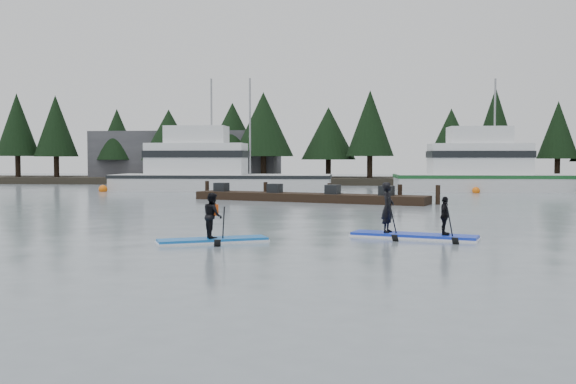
# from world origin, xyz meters

# --- Properties ---
(ground) EXTENTS (160.00, 160.00, 0.00)m
(ground) POSITION_xyz_m (0.00, 0.00, 0.00)
(ground) COLOR slate
(ground) RESTS_ON ground
(far_shore) EXTENTS (70.00, 8.00, 0.60)m
(far_shore) POSITION_xyz_m (0.00, 42.00, 0.30)
(far_shore) COLOR #2D281E
(far_shore) RESTS_ON ground
(treeline) EXTENTS (60.00, 4.00, 8.00)m
(treeline) POSITION_xyz_m (0.00, 42.00, 0.00)
(treeline) COLOR black
(treeline) RESTS_ON ground
(waterfront_building) EXTENTS (18.00, 6.00, 5.00)m
(waterfront_building) POSITION_xyz_m (-14.00, 44.00, 2.50)
(waterfront_building) COLOR #4C4C51
(waterfront_building) RESTS_ON ground
(fishing_boat_large) EXTENTS (16.15, 4.70, 9.26)m
(fishing_boat_large) POSITION_xyz_m (-7.83, 28.94, 0.69)
(fishing_boat_large) COLOR silver
(fishing_boat_large) RESTS_ON ground
(fishing_boat_medium) EXTENTS (15.68, 4.91, 9.11)m
(fishing_boat_medium) POSITION_xyz_m (12.85, 29.61, 0.66)
(fishing_boat_medium) COLOR silver
(fishing_boat_medium) RESTS_ON ground
(floating_dock) EXTENTS (13.22, 6.09, 0.45)m
(floating_dock) POSITION_xyz_m (-0.09, 17.07, 0.22)
(floating_dock) COLOR black
(floating_dock) RESTS_ON ground
(buoy_a) EXTENTS (0.62, 0.62, 0.62)m
(buoy_a) POSITION_xyz_m (-15.39, 25.99, 0.00)
(buoy_a) COLOR #E6600B
(buoy_a) RESTS_ON ground
(buoy_c) EXTENTS (0.53, 0.53, 0.53)m
(buoy_c) POSITION_xyz_m (10.81, 27.02, 0.00)
(buoy_c) COLOR #E6600B
(buoy_c) RESTS_ON ground
(paddleboard_solo) EXTENTS (3.12, 1.99, 1.86)m
(paddleboard_solo) POSITION_xyz_m (-1.48, -0.37, 0.49)
(paddleboard_solo) COLOR blue
(paddleboard_solo) RESTS_ON ground
(paddleboard_duo) EXTENTS (3.78, 1.96, 2.14)m
(paddleboard_duo) POSITION_xyz_m (4.22, 1.22, 0.48)
(paddleboard_duo) COLOR #142EBF
(paddleboard_duo) RESTS_ON ground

